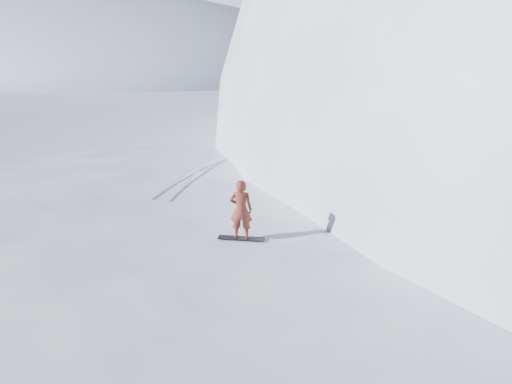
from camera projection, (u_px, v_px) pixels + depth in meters
ground at (128, 311)px, 13.94m from camera, size 400.00×400.00×0.00m
near_ridge at (207, 272)px, 16.08m from camera, size 36.00×28.00×4.80m
peak_shoulder at (487, 170)px, 26.88m from camera, size 28.00×24.00×18.00m
far_ridge_a at (51, 63)px, 92.51m from camera, size 120.00×70.00×28.00m
far_ridge_c at (281, 52)px, 122.86m from camera, size 140.00×90.00×36.00m
wind_bumps at (155, 274)px, 15.96m from camera, size 16.00×14.40×1.00m
snowboard at (241, 238)px, 13.23m from camera, size 1.37×0.67×0.02m
snowboarder at (241, 210)px, 12.91m from camera, size 0.75×0.61×1.78m
board_tracks at (190, 174)px, 18.71m from camera, size 1.71×5.93×0.04m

